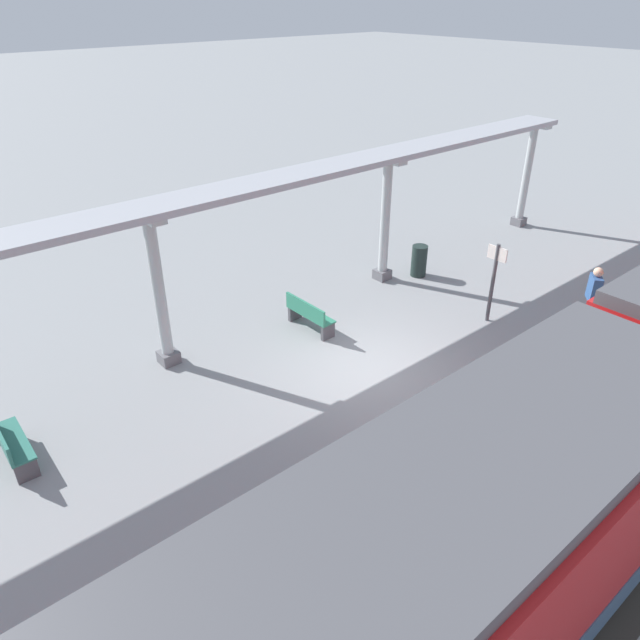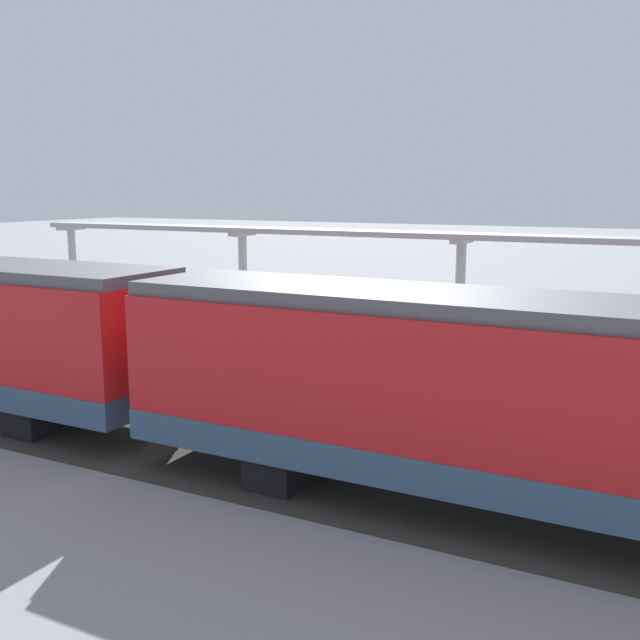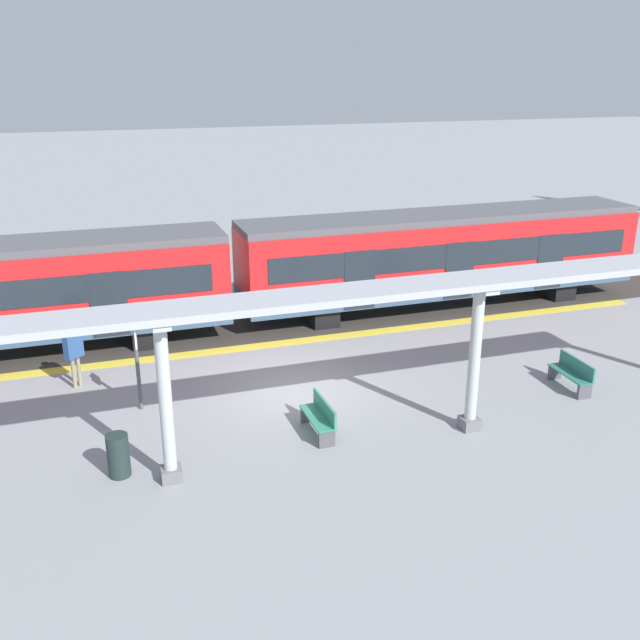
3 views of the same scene
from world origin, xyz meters
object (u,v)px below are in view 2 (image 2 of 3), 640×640
canopy_pillar_fourth (74,276)px  bench_near_end (327,348)px  canopy_pillar_second (460,305)px  passenger_waiting_near_edge (464,387)px  bench_mid_platform (130,328)px  canopy_pillar_third (243,289)px  trash_bin (489,361)px  platform_info_sign (425,350)px  train_near_carriage (578,412)px

canopy_pillar_fourth → bench_near_end: size_ratio=2.47×
canopy_pillar_second → bench_near_end: 4.08m
bench_near_end → passenger_waiting_near_edge: 7.28m
canopy_pillar_second → bench_mid_platform: size_ratio=2.47×
canopy_pillar_second → canopy_pillar_third: 7.25m
bench_near_end → passenger_waiting_near_edge: bearing=-130.3°
trash_bin → platform_info_sign: 3.33m
train_near_carriage → trash_bin: bearing=22.5°
bench_mid_platform → train_near_carriage: bearing=-116.2°
canopy_pillar_third → bench_mid_platform: bearing=107.0°
canopy_pillar_second → canopy_pillar_fourth: size_ratio=1.00×
canopy_pillar_second → canopy_pillar_third: (0.00, 7.25, 0.00)m
bench_mid_platform → bench_near_end: bearing=-88.3°
passenger_waiting_near_edge → bench_mid_platform: bearing=71.0°
canopy_pillar_third → canopy_pillar_fourth: same height
canopy_pillar_fourth → trash_bin: canopy_pillar_fourth is taller
canopy_pillar_second → bench_mid_platform: (-1.17, 11.10, -1.45)m
canopy_pillar_third → bench_mid_platform: (-1.17, 3.85, -1.45)m
platform_info_sign → canopy_pillar_third: bearing=64.0°
canopy_pillar_second → canopy_pillar_third: size_ratio=1.00×
bench_near_end → platform_info_sign: 4.92m
canopy_pillar_second → canopy_pillar_fourth: same height
canopy_pillar_third → platform_info_sign: (-3.68, -7.55, -0.56)m
canopy_pillar_third → trash_bin: bearing=-93.8°
trash_bin → passenger_waiting_near_edge: size_ratio=0.55×
bench_mid_platform → passenger_waiting_near_edge: passenger_waiting_near_edge is taller
train_near_carriage → bench_mid_platform: train_near_carriage is taller
train_near_carriage → platform_info_sign: 6.65m
canopy_pillar_third → bench_near_end: (-0.95, -3.55, -1.45)m
trash_bin → canopy_pillar_third: bearing=86.2°
platform_info_sign → bench_mid_platform: bearing=77.6°
bench_mid_platform → trash_bin: size_ratio=1.54×
bench_mid_platform → canopy_pillar_third: bearing=-73.0°
canopy_pillar_second → canopy_pillar_fourth: (0.00, 14.81, 0.00)m
canopy_pillar_third → canopy_pillar_fourth: 7.56m
train_near_carriage → canopy_pillar_third: size_ratio=4.01×
canopy_pillar_second → passenger_waiting_near_edge: bearing=-162.0°
canopy_pillar_third → trash_bin: size_ratio=3.80×
canopy_pillar_second → passenger_waiting_near_edge: size_ratio=2.09×
bench_mid_platform → passenger_waiting_near_edge: size_ratio=0.85×
canopy_pillar_second → trash_bin: canopy_pillar_second is taller
canopy_pillar_fourth → trash_bin: 15.92m
bench_mid_platform → trash_bin: (0.62, -12.14, 0.05)m
canopy_pillar_third → bench_near_end: bearing=-105.0°
trash_bin → bench_mid_platform: bearing=92.9°
canopy_pillar_third → bench_mid_platform: canopy_pillar_third is taller
canopy_pillar_fourth → trash_bin: size_ratio=3.80×
canopy_pillar_second → bench_mid_platform: 11.26m
bench_mid_platform → canopy_pillar_fourth: bearing=72.4°
canopy_pillar_fourth → canopy_pillar_third: bearing=-90.0°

